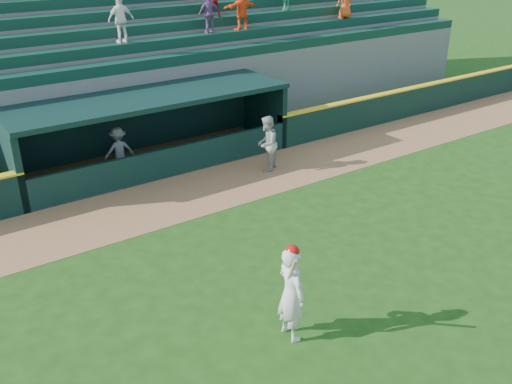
{
  "coord_description": "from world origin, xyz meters",
  "views": [
    {
      "loc": [
        -7.5,
        -9.2,
        7.42
      ],
      "look_at": [
        0.0,
        1.6,
        1.3
      ],
      "focal_mm": 40.0,
      "sensor_mm": 36.0,
      "label": 1
    }
  ],
  "objects": [
    {
      "name": "ground",
      "position": [
        0.0,
        0.0,
        0.0
      ],
      "size": [
        120.0,
        120.0,
        0.0
      ],
      "primitive_type": "plane",
      "color": "#1E4611",
      "rests_on": "ground"
    },
    {
      "name": "wall_stripe_right",
      "position": [
        12.25,
        6.55,
        1.23
      ],
      "size": [
        15.5,
        0.32,
        0.06
      ],
      "primitive_type": "cube",
      "color": "yellow",
      "rests_on": "field_wall_right"
    },
    {
      "name": "dugout",
      "position": [
        0.0,
        8.0,
        1.36
      ],
      "size": [
        9.4,
        2.8,
        2.46
      ],
      "color": "slate",
      "rests_on": "ground"
    },
    {
      "name": "warning_track",
      "position": [
        0.0,
        4.9,
        0.01
      ],
      "size": [
        40.0,
        3.0,
        0.01
      ],
      "primitive_type": "cube",
      "color": "#97663C",
      "rests_on": "ground"
    },
    {
      "name": "batter_at_plate",
      "position": [
        -1.73,
        -2.08,
        1.03
      ],
      "size": [
        0.57,
        0.84,
        2.09
      ],
      "color": "silver",
      "rests_on": "ground"
    },
    {
      "name": "dugout_player_front",
      "position": [
        2.89,
        5.14,
        0.93
      ],
      "size": [
        1.15,
        1.11,
        1.87
      ],
      "primitive_type": "imported",
      "rotation": [
        0.0,
        0.0,
        3.79
      ],
      "color": "#A9AAA4",
      "rests_on": "ground"
    },
    {
      "name": "field_wall_right",
      "position": [
        12.25,
        6.55,
        0.6
      ],
      "size": [
        15.5,
        0.3,
        1.2
      ],
      "primitive_type": "cube",
      "color": "black",
      "rests_on": "ground"
    },
    {
      "name": "dugout_player_inside",
      "position": [
        -1.19,
        7.81,
        0.77
      ],
      "size": [
        1.03,
        0.63,
        1.54
      ],
      "primitive_type": "imported",
      "rotation": [
        0.0,
        0.0,
        3.08
      ],
      "color": "#969792",
      "rests_on": "ground"
    },
    {
      "name": "stands",
      "position": [
        0.04,
        12.57,
        2.4
      ],
      "size": [
        34.5,
        6.25,
        7.43
      ],
      "color": "slate",
      "rests_on": "ground"
    }
  ]
}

